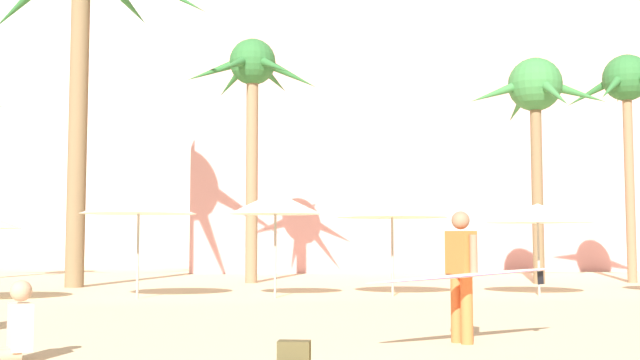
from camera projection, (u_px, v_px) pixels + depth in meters
name	position (u px, v px, depth m)	size (l,w,h in m)	color
hotel_pink	(423.00, 70.00, 37.77)	(21.89, 10.18, 19.09)	pink
palm_tree_far_left	(253.00, 84.00, 24.80)	(4.30, 3.90, 7.74)	#896B4C
palm_tree_center	(535.00, 97.00, 24.28)	(4.58, 4.34, 7.01)	brown
palm_tree_far_right	(627.00, 91.00, 24.94)	(3.70, 4.01, 7.26)	#896B4C
cafe_umbrella_2	(139.00, 204.00, 18.04)	(2.67, 2.67, 2.39)	gray
cafe_umbrella_3	(392.00, 207.00, 18.81)	(2.68, 2.68, 2.37)	gray
cafe_umbrella_4	(275.00, 203.00, 18.26)	(2.18, 2.18, 2.47)	gray
cafe_umbrella_5	(538.00, 213.00, 18.88)	(2.63, 2.63, 2.22)	gray
person_far_left	(5.00, 333.00, 8.64)	(0.95, 0.68, 0.90)	tan
person_mid_right	(464.00, 272.00, 10.17)	(3.08, 1.51, 1.73)	orange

